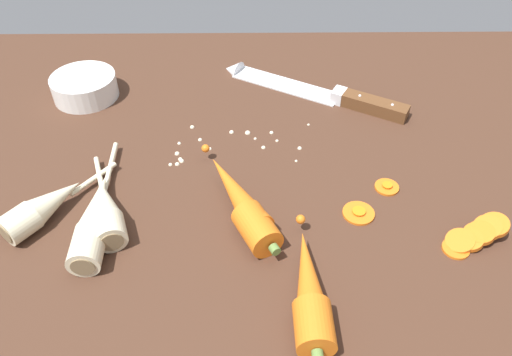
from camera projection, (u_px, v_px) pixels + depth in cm
name	position (u px, v px, depth cm)	size (l,w,h in cm)	color
ground_plane	(256.00, 186.00, 72.38)	(120.00, 90.00, 4.00)	#42281C
chefs_knife	(307.00, 89.00, 86.88)	(31.86, 20.05, 4.18)	silver
whole_carrot	(242.00, 202.00, 64.22)	(11.64, 20.37, 4.20)	orange
whole_carrot_second	(310.00, 291.00, 54.17)	(4.31, 19.35, 4.20)	orange
parsnip_front	(106.00, 210.00, 63.37)	(8.10, 17.47, 4.00)	beige
parsnip_mid_left	(44.00, 207.00, 63.75)	(12.42, 15.36, 4.00)	beige
parsnip_mid_right	(95.00, 218.00, 62.34)	(4.58, 23.93, 4.00)	beige
carrot_slice_stack	(475.00, 235.00, 61.36)	(8.70, 5.88, 3.40)	orange
carrot_slice_stray_near	(387.00, 186.00, 68.97)	(3.37, 3.37, 0.70)	orange
carrot_slice_stray_mid	(359.00, 212.00, 65.29)	(4.25, 4.25, 0.70)	orange
prep_bowl	(84.00, 86.00, 84.82)	(11.00, 11.00, 4.00)	white
mince_crumbs	(221.00, 143.00, 76.07)	(21.81, 10.17, 0.87)	beige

